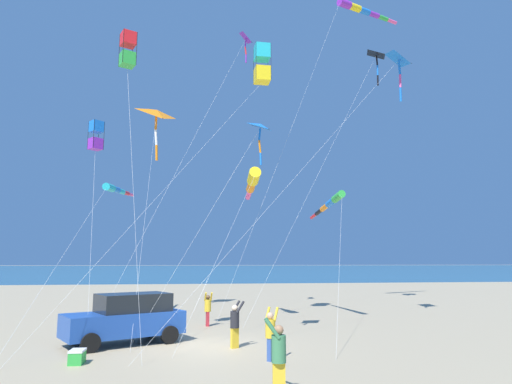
# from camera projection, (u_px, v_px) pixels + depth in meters

# --- Properties ---
(ground_plane) EXTENTS (600.00, 600.00, 0.00)m
(ground_plane) POSITION_uv_depth(u_px,v_px,m) (205.00, 346.00, 16.53)
(ground_plane) COLOR tan
(ocean_water_strip) EXTENTS (240.00, 600.00, 0.01)m
(ocean_water_strip) POSITION_uv_depth(u_px,v_px,m) (197.00, 269.00, 178.27)
(ocean_water_strip) COLOR #285B7A
(ocean_water_strip) RESTS_ON ground_plane
(parked_car) EXTENTS (3.66, 4.66, 1.85)m
(parked_car) POSITION_uv_depth(u_px,v_px,m) (126.00, 318.00, 17.09)
(parked_car) COLOR #1E479E
(parked_car) RESTS_ON ground_plane
(cooler_box) EXTENTS (0.62, 0.42, 0.42)m
(cooler_box) POSITION_uv_depth(u_px,v_px,m) (77.00, 357.00, 13.69)
(cooler_box) COLOR green
(cooler_box) RESTS_ON ground_plane
(person_adult_flyer) EXTENTS (0.44, 0.55, 1.76)m
(person_adult_flyer) POSITION_uv_depth(u_px,v_px,m) (278.00, 353.00, 10.54)
(person_adult_flyer) COLOR gold
(person_adult_flyer) RESTS_ON ground_plane
(person_child_green_jacket) EXTENTS (0.53, 0.59, 1.65)m
(person_child_green_jacket) POSITION_uv_depth(u_px,v_px,m) (235.00, 322.00, 16.26)
(person_child_green_jacket) COLOR gold
(person_child_green_jacket) RESTS_ON ground_plane
(person_child_grey_jacket) EXTENTS (0.58, 0.53, 1.62)m
(person_child_grey_jacket) POSITION_uv_depth(u_px,v_px,m) (270.00, 332.00, 14.22)
(person_child_grey_jacket) COLOR #335199
(person_child_grey_jacket) RESTS_ON ground_plane
(person_bystander_far) EXTENTS (0.51, 0.41, 1.60)m
(person_bystander_far) POSITION_uv_depth(u_px,v_px,m) (208.00, 307.00, 21.67)
(person_bystander_far) COLOR #B72833
(person_bystander_far) RESTS_ON ground_plane
(kite_delta_red_high_left) EXTENTS (8.92, 11.51, 18.26)m
(kite_delta_red_high_left) POSITION_uv_depth(u_px,v_px,m) (376.00, 55.00, 32.77)
(kite_delta_red_high_left) COLOR black
(kite_delta_red_high_left) RESTS_ON ground_plane
(kite_windsock_blue_topmost) EXTENTS (14.89, 1.73, 7.28)m
(kite_windsock_blue_topmost) POSITION_uv_depth(u_px,v_px,m) (117.00, 190.00, 24.73)
(kite_windsock_blue_topmost) COLOR #1EB7C6
(kite_windsock_blue_topmost) RESTS_ON ground_plane
(kite_windsock_teal_far_right) EXTENTS (8.41, 14.30, 21.85)m
(kite_windsock_teal_far_right) POSITION_uv_depth(u_px,v_px,m) (361.00, 10.00, 33.62)
(kite_windsock_teal_far_right) COLOR purple
(kite_windsock_teal_far_right) RESTS_ON ground_plane
(kite_delta_rainbow_low_near) EXTENTS (8.58, 13.59, 14.39)m
(kite_delta_rainbow_low_near) POSITION_uv_depth(u_px,v_px,m) (399.00, 59.00, 24.46)
(kite_delta_rainbow_low_near) COLOR blue
(kite_delta_rainbow_low_near) RESTS_ON ground_plane
(kite_box_yellow_midlevel) EXTENTS (3.83, 1.76, 12.27)m
(kite_box_yellow_midlevel) POSITION_uv_depth(u_px,v_px,m) (128.00, 50.00, 18.27)
(kite_box_yellow_midlevel) COLOR red
(kite_box_yellow_midlevel) RESTS_ON ground_plane
(kite_delta_checkered_midright) EXTENTS (9.04, 7.56, 17.62)m
(kite_delta_checkered_midright) POSITION_uv_depth(u_px,v_px,m) (246.00, 39.00, 28.95)
(kite_delta_checkered_midright) COLOR purple
(kite_delta_checkered_midright) RESTS_ON ground_plane
(kite_windsock_white_trailing) EXTENTS (13.50, 3.10, 6.68)m
(kite_windsock_white_trailing) POSITION_uv_depth(u_px,v_px,m) (329.00, 204.00, 25.11)
(kite_windsock_white_trailing) COLOR green
(kite_windsock_white_trailing) RESTS_ON ground_plane
(kite_box_black_fish_shape) EXTENTS (9.61, 9.40, 15.01)m
(kite_box_black_fish_shape) POSITION_uv_depth(u_px,v_px,m) (262.00, 64.00, 25.10)
(kite_box_black_fish_shape) COLOR #1EB7C6
(kite_box_black_fish_shape) RESTS_ON ground_plane
(kite_windsock_small_distant) EXTENTS (10.45, 3.96, 7.93)m
(kite_windsock_small_distant) POSITION_uv_depth(u_px,v_px,m) (252.00, 182.00, 24.26)
(kite_windsock_small_distant) COLOR yellow
(kite_windsock_small_distant) RESTS_ON ground_plane
(kite_delta_long_streamer_left) EXTENTS (13.25, 2.57, 13.04)m
(kite_delta_long_streamer_left) POSITION_uv_depth(u_px,v_px,m) (157.00, 114.00, 28.96)
(kite_delta_long_streamer_left) COLOR orange
(kite_delta_long_streamer_left) RESTS_ON ground_plane
(kite_delta_long_streamer_right) EXTENTS (1.33, 5.57, 8.85)m
(kite_delta_long_streamer_right) POSITION_uv_depth(u_px,v_px,m) (260.00, 128.00, 18.72)
(kite_delta_long_streamer_right) COLOR blue
(kite_delta_long_streamer_right) RESTS_ON ground_plane
(kite_box_striped_overhead) EXTENTS (5.28, 1.56, 9.67)m
(kite_box_striped_overhead) POSITION_uv_depth(u_px,v_px,m) (96.00, 136.00, 21.46)
(kite_box_striped_overhead) COLOR blue
(kite_box_striped_overhead) RESTS_ON ground_plane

